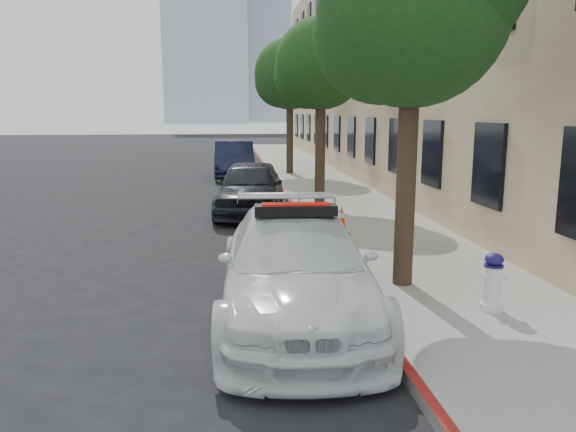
% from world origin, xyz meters
% --- Properties ---
extents(ground, '(120.00, 120.00, 0.00)m').
position_xyz_m(ground, '(0.00, 0.00, 0.00)').
color(ground, black).
rests_on(ground, ground).
extents(sidewalk, '(3.20, 50.00, 0.15)m').
position_xyz_m(sidewalk, '(3.60, 10.00, 0.07)').
color(sidewalk, gray).
rests_on(sidewalk, ground).
extents(curb_strip, '(0.12, 50.00, 0.15)m').
position_xyz_m(curb_strip, '(2.06, 10.00, 0.07)').
color(curb_strip, maroon).
rests_on(curb_strip, ground).
extents(building, '(8.00, 36.00, 10.00)m').
position_xyz_m(building, '(9.20, 15.00, 5.00)').
color(building, tan).
rests_on(building, ground).
extents(tower_right, '(14.00, 14.00, 44.00)m').
position_xyz_m(tower_right, '(9.00, 135.00, 22.00)').
color(tower_right, '#9EA8B7').
rests_on(tower_right, ground).
extents(tree_near, '(2.92, 2.82, 5.62)m').
position_xyz_m(tree_near, '(2.93, -2.01, 4.27)').
color(tree_near, black).
rests_on(tree_near, sidewalk).
extents(tree_mid, '(2.77, 2.64, 5.43)m').
position_xyz_m(tree_mid, '(2.93, 5.99, 4.16)').
color(tree_mid, black).
rests_on(tree_mid, sidewalk).
extents(tree_far, '(3.10, 3.00, 5.81)m').
position_xyz_m(tree_far, '(2.93, 13.99, 4.39)').
color(tree_far, black).
rests_on(tree_far, sidewalk).
extents(police_car, '(2.29, 5.10, 1.60)m').
position_xyz_m(police_car, '(1.10, -2.90, 0.73)').
color(police_car, silver).
rests_on(police_car, ground).
extents(parked_car_mid, '(2.24, 4.52, 1.48)m').
position_xyz_m(parked_car_mid, '(0.82, 5.10, 0.74)').
color(parked_car_mid, black).
rests_on(parked_car_mid, ground).
extents(parked_car_far, '(1.62, 4.65, 1.53)m').
position_xyz_m(parked_car_far, '(0.49, 14.08, 0.77)').
color(parked_car_far, black).
rests_on(parked_car_far, ground).
extents(fire_hydrant, '(0.34, 0.31, 0.80)m').
position_xyz_m(fire_hydrant, '(3.74, -3.29, 0.54)').
color(fire_hydrant, silver).
rests_on(fire_hydrant, sidewalk).
extents(traffic_cone, '(0.44, 0.44, 0.66)m').
position_xyz_m(traffic_cone, '(2.64, 1.49, 0.48)').
color(traffic_cone, black).
rests_on(traffic_cone, sidewalk).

